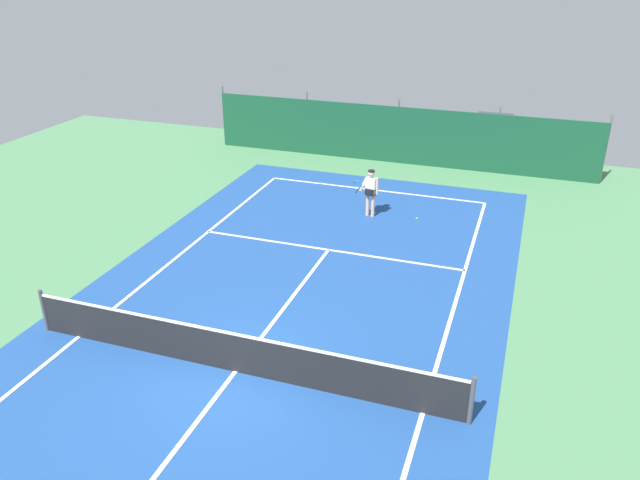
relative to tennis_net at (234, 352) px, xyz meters
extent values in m
plane|color=#4C8456|center=(0.00, 0.00, -0.51)|extent=(36.00, 36.00, 0.00)
cube|color=#1E478C|center=(0.00, 0.00, -0.51)|extent=(11.02, 26.60, 0.01)
cube|color=white|center=(0.00, 11.90, -0.50)|extent=(8.22, 0.10, 0.01)
cube|color=white|center=(-4.11, 0.00, -0.50)|extent=(0.10, 23.80, 0.01)
cube|color=white|center=(4.11, 0.00, -0.50)|extent=(0.10, 23.80, 0.01)
cube|color=white|center=(0.00, 6.40, -0.50)|extent=(8.22, 0.10, 0.01)
cube|color=white|center=(0.00, 0.00, -0.50)|extent=(0.10, 12.80, 0.01)
cube|color=white|center=(0.00, 11.75, -0.50)|extent=(0.10, 0.30, 0.01)
cube|color=black|center=(0.00, 0.00, -0.04)|extent=(9.92, 0.03, 0.95)
cube|color=white|center=(0.00, 0.00, 0.46)|extent=(9.92, 0.04, 0.05)
cylinder|color=#47474C|center=(-5.01, 0.00, 0.04)|extent=(0.10, 0.10, 1.10)
cylinder|color=#47474C|center=(5.01, 0.00, 0.04)|extent=(0.10, 0.10, 1.10)
cube|color=#14472D|center=(0.00, 15.48, 0.69)|extent=(16.22, 0.06, 2.40)
cylinder|color=#595B60|center=(-8.11, 15.54, 0.84)|extent=(0.08, 0.08, 2.70)
cylinder|color=#595B60|center=(-4.05, 15.54, 0.84)|extent=(0.08, 0.08, 2.70)
cylinder|color=#595B60|center=(0.00, 15.54, 0.84)|extent=(0.08, 0.08, 2.70)
cylinder|color=#595B60|center=(4.05, 15.54, 0.84)|extent=(0.08, 0.08, 2.70)
cylinder|color=#595B60|center=(8.11, 15.54, 0.84)|extent=(0.08, 0.08, 2.70)
cube|color=#234C1E|center=(0.00, 16.08, 0.04)|extent=(14.60, 0.70, 1.10)
cylinder|color=#D8AD8C|center=(0.59, 9.41, -0.10)|extent=(0.12, 0.12, 0.82)
cylinder|color=#D8AD8C|center=(0.39, 9.45, -0.10)|extent=(0.12, 0.12, 0.82)
cylinder|color=black|center=(0.49, 9.43, 0.39)|extent=(0.40, 0.40, 0.22)
cube|color=white|center=(0.49, 9.43, 0.59)|extent=(0.39, 0.27, 0.56)
sphere|color=#D8AD8C|center=(0.49, 9.43, 1.02)|extent=(0.22, 0.22, 0.22)
cylinder|color=black|center=(0.49, 9.43, 1.11)|extent=(0.23, 0.23, 0.04)
cylinder|color=#D8AD8C|center=(0.71, 9.38, 0.62)|extent=(0.09, 0.09, 0.58)
cylinder|color=#D8AD8C|center=(0.24, 9.36, 0.62)|extent=(0.19, 0.53, 0.41)
cylinder|color=black|center=(0.13, 9.07, 0.51)|extent=(0.09, 0.27, 0.13)
torus|color=teal|center=(0.13, 9.07, 0.73)|extent=(0.32, 0.19, 0.29)
sphere|color=#CCDB33|center=(-2.12, 11.86, -0.48)|extent=(0.07, 0.07, 0.07)
sphere|color=#CCDB33|center=(2.08, 9.64, -0.48)|extent=(0.07, 0.07, 0.07)
cube|color=silver|center=(3.74, 17.95, 0.21)|extent=(1.91, 4.24, 0.80)
cube|color=#2D333D|center=(3.74, 17.95, 0.89)|extent=(1.58, 1.93, 0.56)
cylinder|color=black|center=(2.81, 19.22, -0.19)|extent=(0.24, 0.65, 0.64)
cylinder|color=black|center=(4.61, 19.27, -0.19)|extent=(0.24, 0.65, 0.64)
cylinder|color=black|center=(2.88, 16.62, -0.19)|extent=(0.24, 0.65, 0.64)
cylinder|color=black|center=(4.67, 16.67, -0.19)|extent=(0.24, 0.65, 0.64)
camera|label=1|loc=(5.42, -9.99, 7.90)|focal=35.36mm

